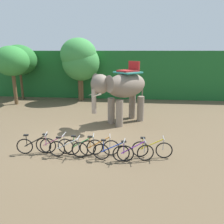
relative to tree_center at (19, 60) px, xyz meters
name	(u,v)px	position (x,y,z in m)	size (l,w,h in m)	color
ground_plane	(80,141)	(7.88, -9.72, -3.57)	(80.00, 80.00, 0.00)	brown
foliage_hedge	(110,72)	(7.88, 3.82, -1.37)	(36.00, 6.00, 4.40)	#1E6028
tree_center	(19,60)	(0.00, 0.00, 0.00)	(3.18, 3.18, 4.93)	brown
tree_center_right	(12,61)	(0.56, -2.26, -0.01)	(2.76, 2.76, 4.80)	brown
tree_left	(79,55)	(5.61, -0.24, 0.46)	(3.14, 3.14, 5.49)	brown
tree_right	(81,63)	(5.77, -0.14, -0.20)	(3.27, 3.27, 4.98)	brown
elephant	(122,88)	(9.82, -6.48, -1.37)	(3.67, 3.68, 3.78)	gray
bike_black	(36,145)	(6.34, -11.28, -3.19)	(1.69, 0.52, 0.92)	black
bike_pink	(54,145)	(7.13, -11.17, -3.19)	(1.71, 0.52, 0.92)	black
bike_white	(68,149)	(7.84, -11.47, -3.19)	(1.71, 0.52, 0.92)	black
bike_green	(83,147)	(8.42, -11.19, -3.19)	(1.70, 0.52, 0.92)	black
bike_orange	(99,147)	(9.13, -11.19, -3.19)	(1.70, 0.52, 0.92)	black
bike_blue	(113,152)	(9.76, -11.59, -3.19)	(1.71, 0.52, 0.92)	black
bike_purple	(133,152)	(10.59, -11.55, -3.19)	(1.69, 0.52, 0.92)	black
bike_yellow	(152,149)	(11.37, -11.14, -3.19)	(1.71, 0.52, 0.92)	black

